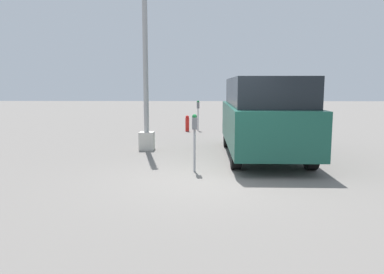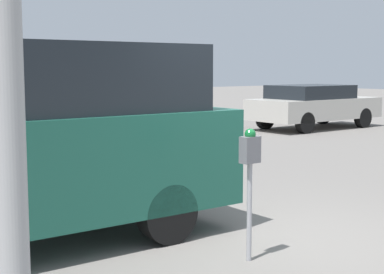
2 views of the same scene
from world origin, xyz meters
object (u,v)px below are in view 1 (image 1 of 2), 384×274
object	(u,v)px
lamp_post	(146,88)
fire_hydrant	(187,123)
parked_van	(264,115)
parking_meter_far	(198,108)
parking_meter_near	(194,129)

from	to	relation	value
lamp_post	fire_hydrant	bearing A→B (deg)	-13.08
parked_van	fire_hydrant	distance (m)	6.21
parking_meter_far	parked_van	distance (m)	6.29
parked_van	fire_hydrant	bearing A→B (deg)	22.45
lamp_post	parking_meter_near	bearing A→B (deg)	-152.74
parking_meter_near	fire_hydrant	distance (m)	7.62
fire_hydrant	parked_van	bearing A→B (deg)	-158.26
parking_meter_near	parked_van	distance (m)	2.64
parking_meter_near	parked_van	xyz separation A→B (m)	(1.86, -1.87, 0.19)
parking_meter_far	fire_hydrant	world-z (taller)	parking_meter_far
fire_hydrant	parking_meter_near	bearing A→B (deg)	-176.89
parking_meter_near	parking_meter_far	distance (m)	7.88
parked_van	lamp_post	bearing A→B (deg)	73.46
parked_van	parking_meter_near	bearing A→B (deg)	135.63
parking_meter_far	parked_van	bearing A→B (deg)	-166.72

